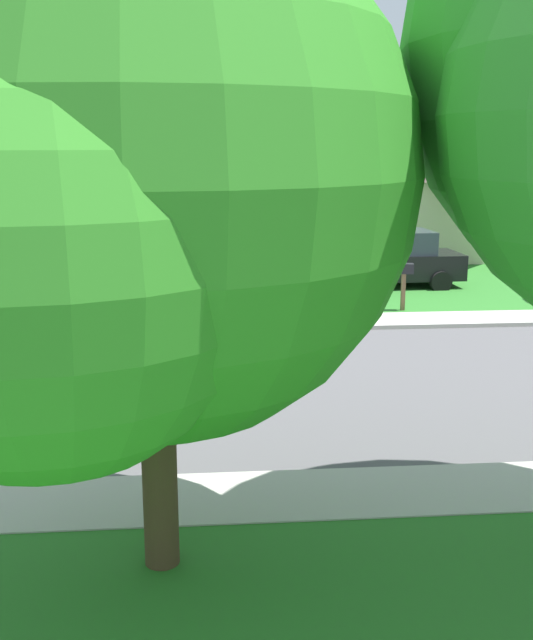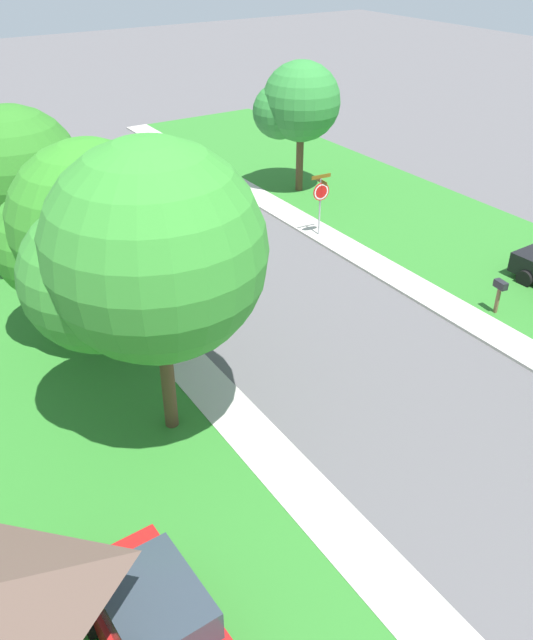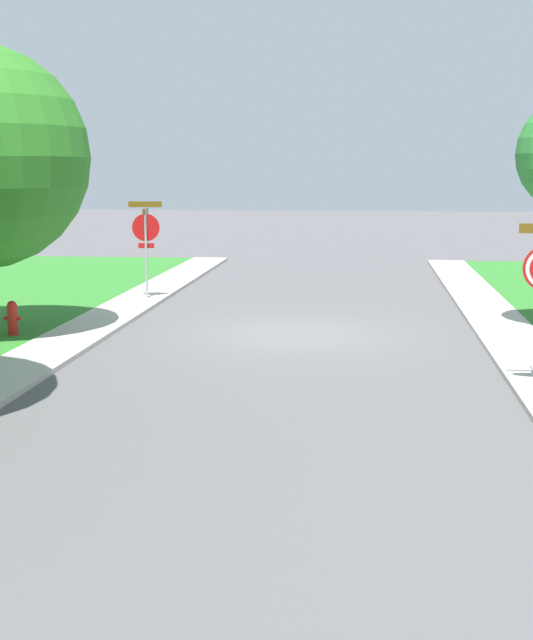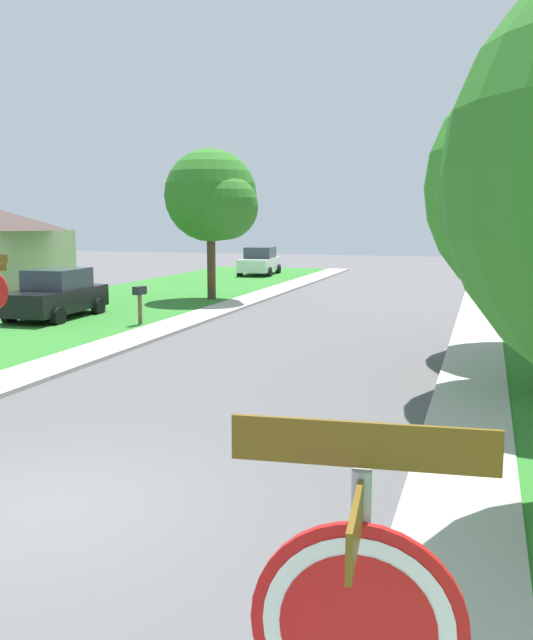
# 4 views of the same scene
# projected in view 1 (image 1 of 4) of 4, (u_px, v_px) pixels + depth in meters

# --- Properties ---
(sidewalk_east) EXTENTS (1.40, 56.00, 0.10)m
(sidewalk_east) POSITION_uv_depth(u_px,v_px,m) (518.00, 488.00, 9.77)
(sidewalk_east) COLOR #B7B2A8
(sidewalk_east) RESTS_ON ground
(sidewalk_west) EXTENTS (1.40, 56.00, 0.10)m
(sidewalk_west) POSITION_uv_depth(u_px,v_px,m) (364.00, 321.00, 18.89)
(sidewalk_west) COLOR #B7B2A8
(sidewalk_west) RESTS_ON ground
(lawn_west) EXTENTS (8.00, 56.00, 0.08)m
(lawn_west) POSITION_uv_depth(u_px,v_px,m) (332.00, 287.00, 23.45)
(lawn_west) COLOR #2D7528
(lawn_west) RESTS_ON ground
(stop_sign_far_corner) EXTENTS (0.92, 0.92, 2.77)m
(stop_sign_far_corner) POSITION_uv_depth(u_px,v_px,m) (55.00, 252.00, 17.64)
(stop_sign_far_corner) COLOR #9E9EA3
(stop_sign_far_corner) RESTS_ON ground
(car_black_kerbside_mid) EXTENTS (2.18, 4.37, 1.76)m
(car_black_kerbside_mid) POSITION_uv_depth(u_px,v_px,m) (391.00, 260.00, 23.24)
(car_black_kerbside_mid) COLOR black
(car_black_kerbside_mid) RESTS_ON ground
(tree_across_left) EXTENTS (5.41, 5.03, 6.58)m
(tree_across_left) POSITION_uv_depth(u_px,v_px,m) (126.00, 195.00, 6.84)
(tree_across_left) COLOR #4C3823
(tree_across_left) RESTS_ON ground
(house_left_setback) EXTENTS (9.03, 7.84, 4.60)m
(house_left_setback) POSITION_uv_depth(u_px,v_px,m) (433.00, 192.00, 30.97)
(house_left_setback) COLOR beige
(house_left_setback) RESTS_ON ground
(mailbox) EXTENTS (0.30, 0.51, 1.31)m
(mailbox) POSITION_uv_depth(u_px,v_px,m) (404.00, 275.00, 19.78)
(mailbox) COLOR brown
(mailbox) RESTS_ON ground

